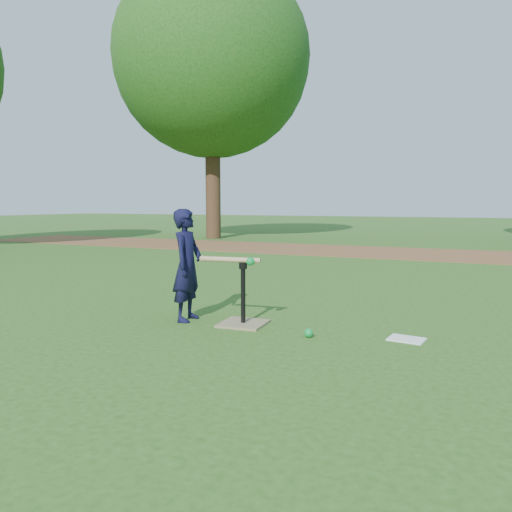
% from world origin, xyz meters
% --- Properties ---
extents(ground, '(80.00, 80.00, 0.00)m').
position_xyz_m(ground, '(0.00, 0.00, 0.00)').
color(ground, '#285116').
rests_on(ground, ground).
extents(dirt_strip, '(24.00, 3.00, 0.01)m').
position_xyz_m(dirt_strip, '(0.00, 7.50, 0.01)').
color(dirt_strip, brown).
rests_on(dirt_strip, ground).
extents(child, '(0.32, 0.45, 1.13)m').
position_xyz_m(child, '(-0.34, -0.45, 0.57)').
color(child, black).
rests_on(child, ground).
extents(wiffle_ball_ground, '(0.08, 0.08, 0.08)m').
position_xyz_m(wiffle_ball_ground, '(0.99, -0.56, 0.04)').
color(wiffle_ball_ground, '#0D9438').
rests_on(wiffle_ball_ground, ground).
extents(clipboard, '(0.33, 0.26, 0.01)m').
position_xyz_m(clipboard, '(1.79, -0.27, 0.01)').
color(clipboard, white).
rests_on(clipboard, ground).
extents(batting_tee, '(0.46, 0.46, 0.61)m').
position_xyz_m(batting_tee, '(0.25, -0.38, 0.11)').
color(batting_tee, '#8A7B58').
rests_on(batting_tee, ground).
extents(swing_action, '(0.63, 0.17, 0.08)m').
position_xyz_m(swing_action, '(0.15, -0.42, 0.64)').
color(swing_action, tan).
rests_on(swing_action, ground).
extents(tree_left, '(6.40, 6.40, 9.08)m').
position_xyz_m(tree_left, '(-6.00, 10.00, 5.87)').
color(tree_left, '#382316').
rests_on(tree_left, ground).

